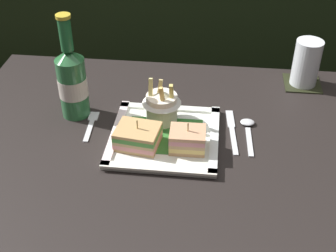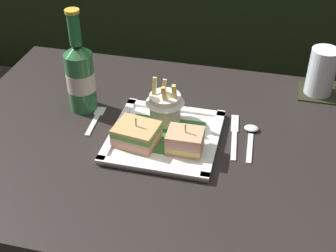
% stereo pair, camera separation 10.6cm
% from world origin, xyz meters
% --- Properties ---
extents(dining_table, '(1.08, 0.74, 0.74)m').
position_xyz_m(dining_table, '(0.00, 0.00, 0.57)').
color(dining_table, black).
rests_on(dining_table, ground_plane).
extents(square_plate, '(0.25, 0.25, 0.02)m').
position_xyz_m(square_plate, '(-0.02, -0.00, 0.75)').
color(square_plate, white).
rests_on(square_plate, dining_table).
extents(sandwich_half_left, '(0.11, 0.09, 0.07)m').
position_xyz_m(sandwich_half_left, '(-0.07, -0.04, 0.78)').
color(sandwich_half_left, tan).
rests_on(sandwich_half_left, square_plate).
extents(sandwich_half_right, '(0.08, 0.07, 0.07)m').
position_xyz_m(sandwich_half_right, '(0.04, -0.04, 0.78)').
color(sandwich_half_right, tan).
rests_on(sandwich_half_right, square_plate).
extents(fries_cup, '(0.09, 0.09, 0.11)m').
position_xyz_m(fries_cup, '(-0.03, 0.06, 0.81)').
color(fries_cup, white).
rests_on(fries_cup, square_plate).
extents(beer_bottle, '(0.07, 0.07, 0.27)m').
position_xyz_m(beer_bottle, '(-0.25, 0.08, 0.84)').
color(beer_bottle, '#2B6B3B').
rests_on(beer_bottle, dining_table).
extents(drink_coaster, '(0.10, 0.10, 0.00)m').
position_xyz_m(drink_coaster, '(0.34, 0.29, 0.75)').
color(drink_coaster, black).
rests_on(drink_coaster, dining_table).
extents(water_glass, '(0.07, 0.07, 0.13)m').
position_xyz_m(water_glass, '(0.34, 0.29, 0.80)').
color(water_glass, silver).
rests_on(water_glass, dining_table).
extents(fork, '(0.03, 0.12, 0.00)m').
position_xyz_m(fork, '(-0.20, 0.04, 0.75)').
color(fork, silver).
rests_on(fork, dining_table).
extents(knife, '(0.03, 0.18, 0.00)m').
position_xyz_m(knife, '(0.14, 0.05, 0.75)').
color(knife, silver).
rests_on(knife, dining_table).
extents(spoon, '(0.03, 0.14, 0.01)m').
position_xyz_m(spoon, '(0.18, 0.06, 0.75)').
color(spoon, silver).
rests_on(spoon, dining_table).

